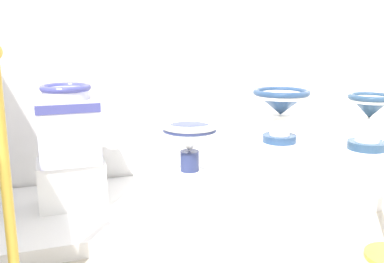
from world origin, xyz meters
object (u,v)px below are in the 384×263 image
Objects in this scene: antique_toilet_tall_cobalt at (190,140)px; antique_toilet_central_ornate at (369,115)px; stanchion_post_near_left at (12,240)px; plinth_block_tall_cobalt at (190,187)px; plinth_block_leftmost at (278,161)px; antique_toilet_leftmost at (281,105)px; plinth_block_squat_floral at (72,182)px; antique_toilet_squat_floral at (68,122)px; plinth_block_central_ornate at (365,161)px.

antique_toilet_central_ornate reaches higher than antique_toilet_tall_cobalt.
antique_toilet_tall_cobalt is at bearing 40.89° from stanchion_post_near_left.
plinth_block_tall_cobalt is 0.68m from plinth_block_leftmost.
antique_toilet_central_ornate is at bearing 19.60° from stanchion_post_near_left.
stanchion_post_near_left reaches higher than plinth_block_tall_cobalt.
plinth_block_leftmost is 0.98× the size of antique_toilet_central_ornate.
antique_toilet_tall_cobalt is (0.00, 0.00, 0.31)m from plinth_block_tall_cobalt.
antique_toilet_leftmost is 0.70m from antique_toilet_central_ornate.
antique_toilet_tall_cobalt is 0.69m from antique_toilet_leftmost.
antique_toilet_squat_floral is (-0.00, 0.00, 0.37)m from plinth_block_squat_floral.
plinth_block_squat_floral is 0.97× the size of plinth_block_leftmost.
plinth_block_leftmost is 0.40m from antique_toilet_leftmost.
stanchion_post_near_left is (-1.66, -0.91, 0.11)m from plinth_block_leftmost.
plinth_block_leftmost is (1.39, -0.02, 0.00)m from plinth_block_squat_floral.
plinth_block_tall_cobalt is at bearing -5.44° from antique_toilet_squat_floral.
antique_toilet_squat_floral is at bearing 177.43° from antique_toilet_central_ornate.
antique_toilet_central_ornate is at bearing -2.57° from antique_toilet_squat_floral.
plinth_block_tall_cobalt is 0.31m from antique_toilet_tall_cobalt.
antique_toilet_tall_cobalt is at bearing -5.44° from plinth_block_squat_floral.
antique_toilet_squat_floral is 1.12× the size of antique_toilet_central_ornate.
plinth_block_tall_cobalt is (0.72, -0.07, -0.09)m from plinth_block_squat_floral.
plinth_block_squat_floral is 0.73m from plinth_block_tall_cobalt.
stanchion_post_near_left is at bearing -151.41° from antique_toilet_leftmost.
stanchion_post_near_left reaches higher than plinth_block_leftmost.
stanchion_post_near_left is (-2.35, -0.84, -0.19)m from antique_toilet_central_ornate.
antique_toilet_tall_cobalt reaches higher than plinth_block_central_ornate.
antique_toilet_central_ornate is (0.69, -0.07, 0.30)m from plinth_block_leftmost.
plinth_block_central_ornate is 0.84× the size of antique_toilet_central_ornate.
antique_toilet_squat_floral is 1.18× the size of antique_toilet_leftmost.
antique_toilet_central_ornate is (2.08, -0.09, 0.30)m from plinth_block_squat_floral.
plinth_block_squat_floral is 0.95× the size of antique_toilet_central_ornate.
plinth_block_central_ornate is 0.35m from antique_toilet_central_ornate.
antique_toilet_leftmost reaches higher than plinth_block_central_ornate.
antique_toilet_tall_cobalt is 0.96× the size of plinth_block_leftmost.
plinth_block_tall_cobalt is 1.36m from plinth_block_central_ornate.
antique_toilet_leftmost reaches higher than plinth_block_tall_cobalt.
antique_toilet_squat_floral reaches higher than antique_toilet_central_ornate.
antique_toilet_tall_cobalt reaches higher than plinth_block_tall_cobalt.
plinth_block_squat_floral is at bearing 73.73° from stanchion_post_near_left.
plinth_block_central_ornate is at bearing -5.78° from plinth_block_leftmost.
plinth_block_leftmost reaches higher than plinth_block_tall_cobalt.
plinth_block_squat_floral is at bearing 177.43° from antique_toilet_central_ornate.
antique_toilet_leftmost is 1.92m from stanchion_post_near_left.
plinth_block_leftmost is 1.17× the size of plinth_block_central_ornate.
antique_toilet_central_ornate is (2.08, -0.09, -0.06)m from antique_toilet_squat_floral.
plinth_block_squat_floral is 1.39m from plinth_block_leftmost.
antique_toilet_squat_floral reaches higher than antique_toilet_tall_cobalt.
plinth_block_tall_cobalt is 1.33m from stanchion_post_near_left.
antique_toilet_tall_cobalt is 0.70m from plinth_block_leftmost.
plinth_block_squat_floral is at bearing 174.56° from plinth_block_tall_cobalt.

